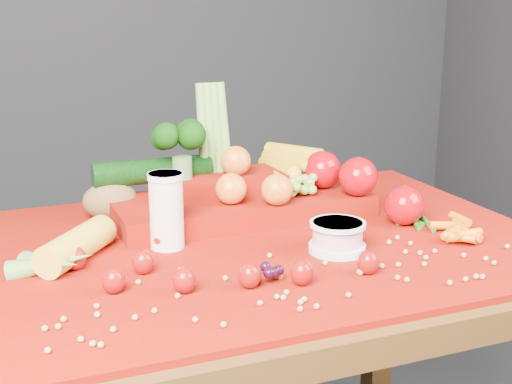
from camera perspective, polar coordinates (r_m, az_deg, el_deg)
name	(u,v)px	position (r m, az deg, el deg)	size (l,w,h in m)	color
table	(260,293)	(1.37, 0.32, -8.10)	(1.10, 0.80, 0.75)	#3D260D
red_cloth	(260,243)	(1.33, 0.33, -4.12)	(1.05, 0.75, 0.01)	#7D0D04
milk_glass	(166,208)	(1.28, -7.18, -1.28)	(0.06, 0.06, 0.14)	beige
yogurt_bowl	(337,236)	(1.27, 6.53, -3.50)	(0.10, 0.10, 0.06)	silver
strawberry_scatter	(199,264)	(1.15, -4.58, -5.74)	(0.48, 0.28, 0.05)	#81000A
dark_grape_cluster	(261,272)	(1.14, 0.43, -6.43)	(0.06, 0.05, 0.03)	black
soybean_scatter	(307,276)	(1.16, 4.13, -6.72)	(0.84, 0.24, 0.01)	#A78B48
corn_ear	(59,258)	(1.22, -15.49, -5.11)	(0.25, 0.26, 0.06)	gold
potato	(110,200)	(1.47, -11.58, -0.67)	(0.11, 0.08, 0.08)	brown
baby_carrot_pile	(463,228)	(1.40, 16.24, -2.81)	(0.17, 0.17, 0.03)	#DC6307
green_bean_pile	(413,219)	(1.47, 12.46, -2.10)	(0.14, 0.12, 0.01)	#205714
produce_mound	(251,188)	(1.46, -0.44, 0.34)	(0.60, 0.35, 0.27)	#7D0D04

